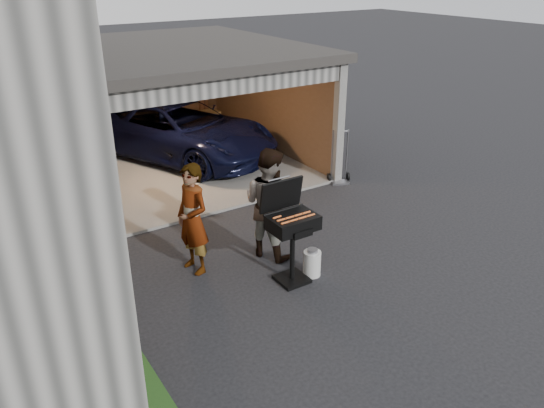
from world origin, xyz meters
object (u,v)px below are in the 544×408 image
(man, at_px, (269,203))
(plywood_panel, at_px, (104,318))
(minivan, at_px, (180,132))
(woman, at_px, (193,219))
(hand_truck, at_px, (339,172))
(bbq_grill, at_px, (291,225))
(propane_tank, at_px, (312,263))

(man, relative_size, plywood_panel, 1.76)
(minivan, bearing_deg, woman, -136.68)
(plywood_panel, distance_m, hand_truck, 6.93)
(minivan, height_order, plywood_panel, minivan)
(bbq_grill, xyz_separation_m, plywood_panel, (-2.98, -0.14, -0.43))
(man, bearing_deg, hand_truck, -81.40)
(propane_tank, bearing_deg, plywood_panel, -178.98)
(hand_truck, bearing_deg, man, -125.66)
(minivan, relative_size, woman, 2.79)
(minivan, xyz_separation_m, propane_tank, (-0.54, -6.28, -0.50))
(minivan, bearing_deg, propane_tank, -119.79)
(woman, height_order, plywood_panel, woman)
(propane_tank, distance_m, plywood_panel, 3.36)
(hand_truck, bearing_deg, propane_tank, -112.48)
(minivan, bearing_deg, man, -122.83)
(propane_tank, xyz_separation_m, hand_truck, (2.93, 2.86, 0.02))
(woman, xyz_separation_m, hand_truck, (4.43, 1.68, -0.68))
(bbq_grill, bearing_deg, minivan, 81.72)
(bbq_grill, bearing_deg, hand_truck, 40.17)
(woman, height_order, bbq_grill, woman)
(man, distance_m, plywood_panel, 3.33)
(minivan, distance_m, plywood_panel, 7.44)
(minivan, distance_m, propane_tank, 6.33)
(woman, relative_size, bbq_grill, 1.13)
(propane_tank, height_order, hand_truck, hand_truck)
(plywood_panel, bearing_deg, propane_tank, 1.02)
(minivan, height_order, man, man)
(woman, bearing_deg, plywood_panel, -66.59)
(minivan, height_order, bbq_grill, bbq_grill)
(woman, bearing_deg, man, 70.34)
(propane_tank, bearing_deg, hand_truck, 44.32)
(propane_tank, bearing_deg, woman, 141.91)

